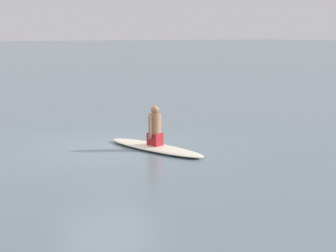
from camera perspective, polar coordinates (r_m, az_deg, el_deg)
ground_plane at (r=12.99m, az=-6.83°, el=-2.50°), size 400.00×400.00×0.00m
surfboard at (r=12.70m, az=-1.47°, el=-2.44°), size 1.43×3.18×0.12m
person_paddler at (r=12.59m, az=-1.49°, el=-0.15°), size 0.44×0.39×1.01m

